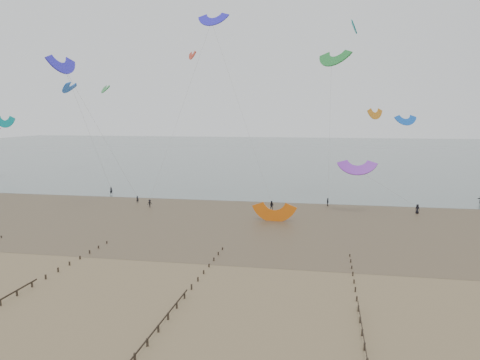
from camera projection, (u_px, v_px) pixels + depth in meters
name	position (u px, v px, depth m)	size (l,w,h in m)	color
ground	(169.00, 276.00, 56.72)	(500.00, 500.00, 0.00)	brown
sea_and_shore	(207.00, 215.00, 90.95)	(500.00, 665.00, 0.03)	#475654
groynes	(137.00, 353.00, 37.38)	(72.16, 50.16, 1.00)	black
kitesurfer_lead	(137.00, 199.00, 103.44)	(0.59, 0.38, 1.61)	black
kitesurfers	(325.00, 202.00, 99.81)	(132.62, 18.75, 1.89)	black
grounded_kite	(274.00, 221.00, 85.85)	(6.82, 3.57, 5.19)	#D85C0D
kites_airborne	(259.00, 102.00, 135.64)	(224.73, 127.34, 41.72)	#2B24E1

